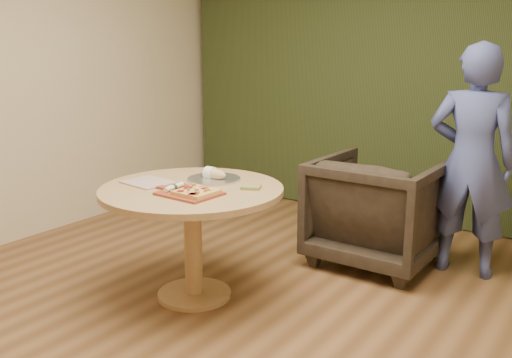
{
  "coord_description": "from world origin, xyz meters",
  "views": [
    {
      "loc": [
        1.79,
        -2.23,
        1.65
      ],
      "look_at": [
        0.09,
        0.25,
        0.93
      ],
      "focal_mm": 40.0,
      "sensor_mm": 36.0,
      "label": 1
    }
  ],
  "objects_px": {
    "pedestal_table": "(192,208)",
    "person_standing": "(472,161)",
    "pizza_paddle": "(188,193)",
    "cutlery_roll": "(174,187)",
    "bread_roll": "(213,174)",
    "serving_tray": "(214,179)",
    "armchair": "(378,205)",
    "flatbread_pizza": "(196,192)"
  },
  "relations": [
    {
      "from": "pedestal_table",
      "to": "person_standing",
      "type": "height_order",
      "value": "person_standing"
    },
    {
      "from": "pizza_paddle",
      "to": "person_standing",
      "type": "height_order",
      "value": "person_standing"
    },
    {
      "from": "cutlery_roll",
      "to": "bread_roll",
      "type": "xyz_separation_m",
      "value": [
        0.0,
        0.38,
        0.01
      ]
    },
    {
      "from": "person_standing",
      "to": "bread_roll",
      "type": "bearing_deg",
      "value": 35.3
    },
    {
      "from": "person_standing",
      "to": "pizza_paddle",
      "type": "bearing_deg",
      "value": 45.37
    },
    {
      "from": "pedestal_table",
      "to": "cutlery_roll",
      "type": "distance_m",
      "value": 0.22
    },
    {
      "from": "pizza_paddle",
      "to": "bread_roll",
      "type": "relative_size",
      "value": 2.35
    },
    {
      "from": "bread_roll",
      "to": "person_standing",
      "type": "xyz_separation_m",
      "value": [
        1.37,
        1.21,
        0.04
      ]
    },
    {
      "from": "serving_tray",
      "to": "armchair",
      "type": "distance_m",
      "value": 1.31
    },
    {
      "from": "pizza_paddle",
      "to": "flatbread_pizza",
      "type": "height_order",
      "value": "flatbread_pizza"
    },
    {
      "from": "armchair",
      "to": "person_standing",
      "type": "bearing_deg",
      "value": -162.91
    },
    {
      "from": "armchair",
      "to": "cutlery_roll",
      "type": "bearing_deg",
      "value": 62.22
    },
    {
      "from": "flatbread_pizza",
      "to": "bread_roll",
      "type": "bearing_deg",
      "value": 114.9
    },
    {
      "from": "bread_roll",
      "to": "cutlery_roll",
      "type": "bearing_deg",
      "value": -90.73
    },
    {
      "from": "armchair",
      "to": "flatbread_pizza",
      "type": "bearing_deg",
      "value": 68.23
    },
    {
      "from": "person_standing",
      "to": "serving_tray",
      "type": "bearing_deg",
      "value": 35.48
    },
    {
      "from": "pizza_paddle",
      "to": "person_standing",
      "type": "distance_m",
      "value": 2.03
    },
    {
      "from": "flatbread_pizza",
      "to": "bread_roll",
      "type": "distance_m",
      "value": 0.42
    },
    {
      "from": "armchair",
      "to": "pizza_paddle",
      "type": "bearing_deg",
      "value": 65.95
    },
    {
      "from": "pizza_paddle",
      "to": "bread_roll",
      "type": "height_order",
      "value": "bread_roll"
    },
    {
      "from": "person_standing",
      "to": "pedestal_table",
      "type": "bearing_deg",
      "value": 40.47
    },
    {
      "from": "pizza_paddle",
      "to": "armchair",
      "type": "bearing_deg",
      "value": 68.51
    },
    {
      "from": "pedestal_table",
      "to": "serving_tray",
      "type": "relative_size",
      "value": 3.29
    },
    {
      "from": "serving_tray",
      "to": "person_standing",
      "type": "bearing_deg",
      "value": 41.71
    },
    {
      "from": "cutlery_roll",
      "to": "person_standing",
      "type": "distance_m",
      "value": 2.1
    },
    {
      "from": "bread_roll",
      "to": "pizza_paddle",
      "type": "bearing_deg",
      "value": -73.75
    },
    {
      "from": "armchair",
      "to": "person_standing",
      "type": "relative_size",
      "value": 0.54
    },
    {
      "from": "cutlery_roll",
      "to": "person_standing",
      "type": "height_order",
      "value": "person_standing"
    },
    {
      "from": "pizza_paddle",
      "to": "serving_tray",
      "type": "distance_m",
      "value": 0.39
    },
    {
      "from": "bread_roll",
      "to": "armchair",
      "type": "bearing_deg",
      "value": 53.63
    },
    {
      "from": "pedestal_table",
      "to": "bread_roll",
      "type": "relative_size",
      "value": 6.07
    },
    {
      "from": "bread_roll",
      "to": "person_standing",
      "type": "bearing_deg",
      "value": 41.52
    },
    {
      "from": "flatbread_pizza",
      "to": "serving_tray",
      "type": "bearing_deg",
      "value": 113.78
    },
    {
      "from": "cutlery_roll",
      "to": "bread_roll",
      "type": "height_order",
      "value": "bread_roll"
    },
    {
      "from": "pedestal_table",
      "to": "serving_tray",
      "type": "bearing_deg",
      "value": 90.25
    },
    {
      "from": "bread_roll",
      "to": "armchair",
      "type": "relative_size",
      "value": 0.21
    },
    {
      "from": "flatbread_pizza",
      "to": "armchair",
      "type": "bearing_deg",
      "value": 67.48
    },
    {
      "from": "serving_tray",
      "to": "person_standing",
      "type": "distance_m",
      "value": 1.82
    },
    {
      "from": "person_standing",
      "to": "armchair",
      "type": "bearing_deg",
      "value": 10.12
    },
    {
      "from": "pedestal_table",
      "to": "flatbread_pizza",
      "type": "height_order",
      "value": "flatbread_pizza"
    },
    {
      "from": "flatbread_pizza",
      "to": "serving_tray",
      "type": "xyz_separation_m",
      "value": [
        -0.17,
        0.38,
        -0.02
      ]
    },
    {
      "from": "bread_roll",
      "to": "pedestal_table",
      "type": "bearing_deg",
      "value": -87.53
    }
  ]
}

